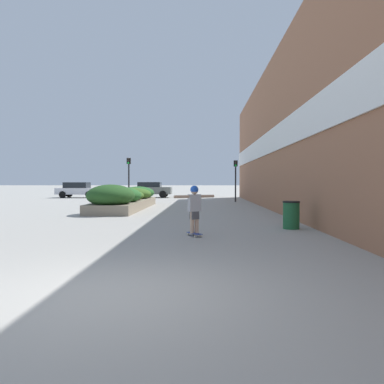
{
  "coord_description": "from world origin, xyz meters",
  "views": [
    {
      "loc": [
        1.25,
        -4.92,
        1.51
      ],
      "look_at": [
        0.71,
        13.56,
        1.0
      ],
      "focal_mm": 35.0,
      "sensor_mm": 36.0,
      "label": 1
    }
  ],
  "objects_px": {
    "car_leftmost": "(78,190)",
    "skateboarder": "(194,204)",
    "trash_bin": "(291,215)",
    "car_center_left": "(151,189)",
    "traffic_light_left": "(129,172)",
    "traffic_light_right": "(236,173)",
    "skateboard": "(194,234)"
  },
  "relations": [
    {
      "from": "traffic_light_right",
      "to": "skateboarder",
      "type": "bearing_deg",
      "value": -98.66
    },
    {
      "from": "traffic_light_right",
      "to": "trash_bin",
      "type": "bearing_deg",
      "value": -88.59
    },
    {
      "from": "skateboard",
      "to": "skateboarder",
      "type": "xyz_separation_m",
      "value": [
        0.0,
        0.0,
        0.82
      ]
    },
    {
      "from": "skateboarder",
      "to": "traffic_light_left",
      "type": "distance_m",
      "value": 18.12
    },
    {
      "from": "traffic_light_right",
      "to": "skateboard",
      "type": "bearing_deg",
      "value": -98.66
    },
    {
      "from": "skateboard",
      "to": "skateboarder",
      "type": "height_order",
      "value": "skateboarder"
    },
    {
      "from": "trash_bin",
      "to": "traffic_light_left",
      "type": "bearing_deg",
      "value": 118.09
    },
    {
      "from": "skateboarder",
      "to": "car_center_left",
      "type": "xyz_separation_m",
      "value": [
        -4.71,
        25.23,
        -0.1
      ]
    },
    {
      "from": "skateboard",
      "to": "traffic_light_left",
      "type": "bearing_deg",
      "value": 78.12
    },
    {
      "from": "skateboard",
      "to": "car_leftmost",
      "type": "bearing_deg",
      "value": 86.25
    },
    {
      "from": "skateboard",
      "to": "car_center_left",
      "type": "bearing_deg",
      "value": 71.77
    },
    {
      "from": "traffic_light_left",
      "to": "trash_bin",
      "type": "bearing_deg",
      "value": -61.91
    },
    {
      "from": "traffic_light_right",
      "to": "traffic_light_left",
      "type": "bearing_deg",
      "value": -178.11
    },
    {
      "from": "trash_bin",
      "to": "car_leftmost",
      "type": "distance_m",
      "value": 27.31
    },
    {
      "from": "skateboarder",
      "to": "traffic_light_left",
      "type": "relative_size",
      "value": 0.4
    },
    {
      "from": "skateboard",
      "to": "car_leftmost",
      "type": "xyz_separation_m",
      "value": [
        -11.57,
        24.74,
        0.69
      ]
    },
    {
      "from": "car_leftmost",
      "to": "traffic_light_right",
      "type": "height_order",
      "value": "traffic_light_right"
    },
    {
      "from": "skateboard",
      "to": "car_center_left",
      "type": "distance_m",
      "value": 25.68
    },
    {
      "from": "skateboarder",
      "to": "car_center_left",
      "type": "bearing_deg",
      "value": 71.77
    },
    {
      "from": "car_leftmost",
      "to": "skateboarder",
      "type": "bearing_deg",
      "value": 25.06
    },
    {
      "from": "skateboard",
      "to": "skateboarder",
      "type": "bearing_deg",
      "value": 61.19
    },
    {
      "from": "car_leftmost",
      "to": "traffic_light_right",
      "type": "bearing_deg",
      "value": 63.18
    },
    {
      "from": "skateboard",
      "to": "car_leftmost",
      "type": "height_order",
      "value": "car_leftmost"
    },
    {
      "from": "skateboard",
      "to": "traffic_light_right",
      "type": "relative_size",
      "value": 0.21
    },
    {
      "from": "car_leftmost",
      "to": "traffic_light_right",
      "type": "xyz_separation_m",
      "value": [
        14.24,
        -7.2,
        1.37
      ]
    },
    {
      "from": "skateboarder",
      "to": "car_center_left",
      "type": "relative_size",
      "value": 0.34
    },
    {
      "from": "car_center_left",
      "to": "traffic_light_right",
      "type": "xyz_separation_m",
      "value": [
        7.38,
        -7.69,
        1.35
      ]
    },
    {
      "from": "car_leftmost",
      "to": "car_center_left",
      "type": "height_order",
      "value": "car_center_left"
    },
    {
      "from": "skateboard",
      "to": "car_center_left",
      "type": "xyz_separation_m",
      "value": [
        -4.71,
        25.23,
        0.72
      ]
    },
    {
      "from": "car_leftmost",
      "to": "car_center_left",
      "type": "bearing_deg",
      "value": 94.08
    },
    {
      "from": "trash_bin",
      "to": "car_center_left",
      "type": "relative_size",
      "value": 0.23
    },
    {
      "from": "car_leftmost",
      "to": "car_center_left",
      "type": "relative_size",
      "value": 1.03
    }
  ]
}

